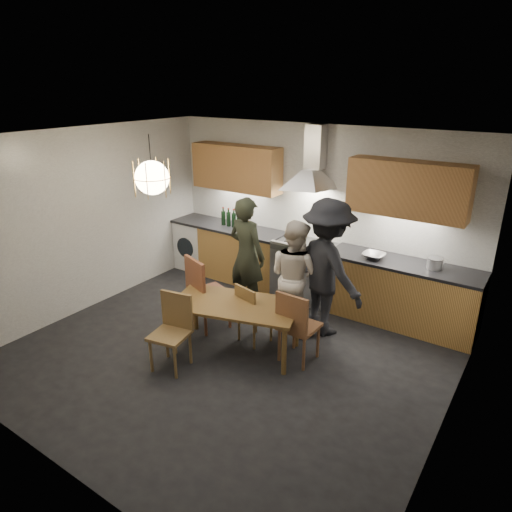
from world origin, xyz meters
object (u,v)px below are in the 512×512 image
Objects in this scene: dining_table at (236,309)px; person_mid at (295,276)px; person_right at (327,268)px; wine_bottles at (234,218)px; stock_pot at (435,263)px; chair_back_left at (203,289)px; mixing_bowl at (374,256)px; chair_front at (173,326)px; person_left at (247,255)px.

person_mid is (0.31, 0.89, 0.19)m from dining_table.
person_right reaches higher than wine_bottles.
person_mid is 0.44m from person_right.
wine_bottles reaches higher than stock_pot.
person_mid is (0.99, 0.69, 0.17)m from chair_back_left.
dining_table is at bearing -52.99° from wine_bottles.
chair_back_left is 3.41× the size of mixing_bowl.
person_right is at bearing -144.40° from person_mid.
person_mid is at bearing -148.02° from stock_pot.
mixing_bowl is at bearing -173.26° from stock_pot.
stock_pot reaches higher than mixing_bowl.
chair_front is (-0.42, -0.65, -0.06)m from dining_table.
chair_back_left reaches higher than mixing_bowl.
stock_pot is (1.14, 0.80, 0.06)m from person_right.
chair_back_left is 0.89m from chair_front.
dining_table is 1.15m from person_left.
stock_pot is at bearing 28.83° from dining_table.
mixing_bowl is at bearing -117.43° from person_mid.
person_mid is at bearing 45.43° from person_right.
mixing_bowl is at bearing -1.74° from wine_bottles.
person_mid is (0.84, -0.10, -0.08)m from person_left.
dining_table is 1.10× the size of person_mid.
stock_pot is (2.36, 0.85, 0.12)m from person_left.
person_left is at bearing 82.96° from chair_front.
stock_pot is (2.51, 1.64, 0.38)m from chair_back_left.
stock_pot is (2.26, 2.49, 0.46)m from chair_front.
mixing_bowl is 2.44m from wine_bottles.
chair_back_left is 0.61× the size of person_left.
person_mid is 1.81m from stock_pot.
dining_table is 0.96m from person_mid.
chair_front is 1.77× the size of wine_bottles.
person_right reaches higher than chair_back_left.
person_right is (0.70, 1.04, 0.34)m from dining_table.
dining_table is 2.63m from stock_pot.
person_mid reaches higher than chair_back_left.
dining_table is 1.88× the size of chair_front.
chair_back_left is 2.35m from mixing_bowl.
person_left reaches higher than person_mid.
chair_front is at bearing -121.66° from mixing_bowl.
mixing_bowl is at bearing 47.60° from chair_front.
chair_back_left is 0.57× the size of person_right.
person_left is 5.60× the size of mixing_bowl.
stock_pot is at bearing -134.53° from person_mid.
person_right is 6.04× the size of mixing_bowl.
person_right reaches higher than person_mid.
stock_pot is at bearing -126.78° from chair_back_left.
stock_pot is at bearing -121.76° from person_right.
chair_back_left is 2.04× the size of wine_bottles.
chair_back_left is at bearing -138.15° from mixing_bowl.
person_right is (1.12, 1.70, 0.40)m from chair_front.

